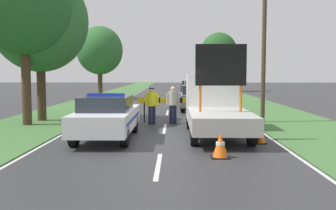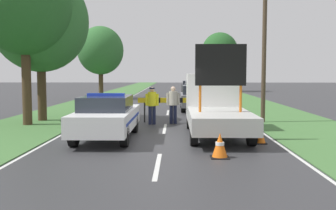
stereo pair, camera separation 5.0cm
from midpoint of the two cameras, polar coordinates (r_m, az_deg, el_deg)
The scene contains 20 objects.
ground_plane at distance 13.86m, azimuth -0.68°, elevation -5.02°, with size 160.00×160.00×0.00m, color #333335.
lane_markings at distance 30.62m, azimuth 0.31°, elevation 0.33°, with size 7.79×71.53×0.01m.
grass_verge_left at distance 34.36m, azimuth -9.77°, elevation 0.76°, with size 4.23×120.00×0.03m.
grass_verge_right at distance 34.20m, azimuth 10.59°, elevation 0.73°, with size 4.23×120.00×0.03m.
police_car at distance 14.04m, azimuth -8.74°, elevation -1.65°, with size 1.87×4.94×1.63m.
work_truck at distance 15.31m, azimuth 6.89°, elevation 0.17°, with size 2.09×6.06×3.30m.
road_barrier at distance 18.47m, azimuth 0.60°, elevation 0.45°, with size 3.19×0.08×1.16m.
police_officer at distance 17.78m, azimuth -2.25°, elevation 0.39°, with size 0.61×0.39×1.69m.
pedestrian_civilian at distance 18.03m, azimuth 0.84°, elevation 0.46°, with size 0.62×0.39×1.72m.
traffic_cone_near_police at distance 10.96m, azimuth 7.66°, elevation -5.84°, with size 0.50×0.50×0.69m.
traffic_cone_centre_front at distance 13.40m, azimuth 13.45°, elevation -4.41°, with size 0.36×0.36×0.50m.
queued_car_suv_grey at distance 24.50m, azimuth 4.17°, elevation 1.09°, with size 1.91×4.57×1.56m.
queued_car_van_white at distance 31.06m, azimuth 4.00°, elevation 1.83°, with size 1.84×4.25×1.50m.
queued_car_wagon_maroon at distance 36.95m, azimuth 3.89°, elevation 2.32°, with size 1.95×4.07×1.53m.
queued_car_sedan_black at distance 43.09m, azimuth 3.30°, elevation 2.61°, with size 1.88×4.25×1.47m.
roadside_tree_near_left at distance 35.62m, azimuth -9.73°, elevation 7.79°, with size 4.07×4.07×6.45m.
roadside_tree_near_right at distance 18.71m, azimuth -20.06°, elevation 13.34°, with size 4.11×4.11×7.43m.
roadside_tree_mid_left at distance 20.09m, azimuth -18.01°, elevation 11.43°, with size 4.60×4.60×7.20m.
roadside_tree_mid_right at distance 49.33m, azimuth 7.56°, elevation 7.69°, with size 4.45×4.45×7.29m.
utility_pole at distance 19.04m, azimuth 13.93°, elevation 11.34°, with size 1.20×0.20×8.94m.
Camera 2 is at (0.46, -13.66, 2.34)m, focal length 42.00 mm.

